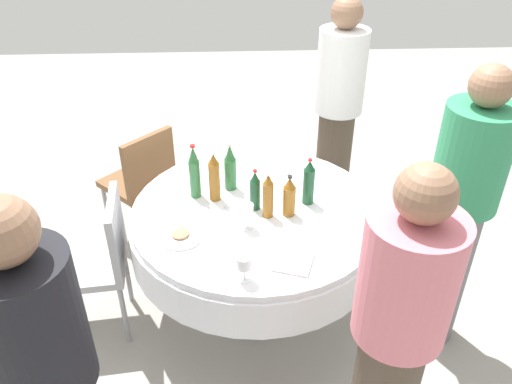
{
  "coord_description": "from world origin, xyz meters",
  "views": [
    {
      "loc": [
        2.34,
        -0.11,
        2.38
      ],
      "look_at": [
        0.0,
        0.0,
        0.85
      ],
      "focal_mm": 36.33,
      "sensor_mm": 36.0,
      "label": 1
    }
  ],
  "objects_px": {
    "plate_outer": "(181,235)",
    "chair_north": "(143,178)",
    "bottle_amber_west": "(289,197)",
    "chair_west": "(102,255)",
    "bottle_amber_near": "(214,177)",
    "bottle_green_left": "(195,173)",
    "dining_table": "(256,229)",
    "person_far": "(458,213)",
    "bottle_dark_green_rear": "(255,191)",
    "bottle_amber_far": "(268,196)",
    "bottle_dark_green_north": "(309,183)",
    "wine_glass_mid": "(244,263)",
    "person_rear": "(394,342)",
    "bottle_green_mid": "(230,168)",
    "wine_glass_left": "(247,212)",
    "person_near": "(50,376)",
    "person_left": "(338,108)",
    "plate_inner": "(273,167)"
  },
  "relations": [
    {
      "from": "chair_west",
      "to": "person_rear",
      "type": "bearing_deg",
      "value": -131.91
    },
    {
      "from": "bottle_amber_far",
      "to": "person_left",
      "type": "height_order",
      "value": "person_left"
    },
    {
      "from": "bottle_dark_green_north",
      "to": "wine_glass_mid",
      "type": "distance_m",
      "value": 0.72
    },
    {
      "from": "plate_outer",
      "to": "bottle_amber_far",
      "type": "bearing_deg",
      "value": 110.21
    },
    {
      "from": "bottle_amber_near",
      "to": "bottle_green_left",
      "type": "height_order",
      "value": "bottle_green_left"
    },
    {
      "from": "bottle_green_mid",
      "to": "person_rear",
      "type": "relative_size",
      "value": 0.18
    },
    {
      "from": "bottle_amber_west",
      "to": "chair_west",
      "type": "bearing_deg",
      "value": -88.24
    },
    {
      "from": "bottle_amber_near",
      "to": "bottle_green_left",
      "type": "bearing_deg",
      "value": -109.45
    },
    {
      "from": "plate_outer",
      "to": "chair_north",
      "type": "distance_m",
      "value": 1.05
    },
    {
      "from": "chair_north",
      "to": "wine_glass_mid",
      "type": "bearing_deg",
      "value": -108.86
    },
    {
      "from": "bottle_amber_west",
      "to": "bottle_green_mid",
      "type": "bearing_deg",
      "value": -131.89
    },
    {
      "from": "bottle_dark_green_rear",
      "to": "chair_north",
      "type": "distance_m",
      "value": 1.08
    },
    {
      "from": "wine_glass_mid",
      "to": "chair_west",
      "type": "xyz_separation_m",
      "value": [
        -0.47,
        -0.78,
        -0.32
      ]
    },
    {
      "from": "bottle_amber_near",
      "to": "person_rear",
      "type": "relative_size",
      "value": 0.19
    },
    {
      "from": "bottle_dark_green_north",
      "to": "person_far",
      "type": "height_order",
      "value": "person_far"
    },
    {
      "from": "chair_west",
      "to": "bottle_amber_near",
      "type": "bearing_deg",
      "value": -79.0
    },
    {
      "from": "bottle_green_left",
      "to": "wine_glass_mid",
      "type": "relative_size",
      "value": 2.38
    },
    {
      "from": "bottle_amber_near",
      "to": "bottle_amber_west",
      "type": "height_order",
      "value": "bottle_amber_near"
    },
    {
      "from": "bottle_dark_green_rear",
      "to": "bottle_amber_west",
      "type": "bearing_deg",
      "value": 70.63
    },
    {
      "from": "bottle_dark_green_north",
      "to": "chair_north",
      "type": "distance_m",
      "value": 1.29
    },
    {
      "from": "bottle_amber_far",
      "to": "chair_north",
      "type": "xyz_separation_m",
      "value": [
        -0.79,
        -0.81,
        -0.35
      ]
    },
    {
      "from": "plate_outer",
      "to": "plate_inner",
      "type": "bearing_deg",
      "value": 142.25
    },
    {
      "from": "person_rear",
      "to": "bottle_green_left",
      "type": "bearing_deg",
      "value": -80.02
    },
    {
      "from": "bottle_dark_green_rear",
      "to": "person_far",
      "type": "relative_size",
      "value": 0.15
    },
    {
      "from": "person_near",
      "to": "chair_west",
      "type": "distance_m",
      "value": 1.09
    },
    {
      "from": "bottle_dark_green_rear",
      "to": "wine_glass_mid",
      "type": "height_order",
      "value": "bottle_dark_green_rear"
    },
    {
      "from": "dining_table",
      "to": "plate_inner",
      "type": "height_order",
      "value": "plate_inner"
    },
    {
      "from": "person_rear",
      "to": "person_left",
      "type": "distance_m",
      "value": 2.11
    },
    {
      "from": "person_left",
      "to": "plate_outer",
      "type": "bearing_deg",
      "value": -97.41
    },
    {
      "from": "bottle_dark_green_rear",
      "to": "bottle_amber_far",
      "type": "distance_m",
      "value": 0.1
    },
    {
      "from": "person_far",
      "to": "bottle_dark_green_rear",
      "type": "bearing_deg",
      "value": -89.85
    },
    {
      "from": "dining_table",
      "to": "person_far",
      "type": "relative_size",
      "value": 0.86
    },
    {
      "from": "bottle_amber_far",
      "to": "bottle_amber_west",
      "type": "height_order",
      "value": "bottle_amber_far"
    },
    {
      "from": "wine_glass_mid",
      "to": "person_rear",
      "type": "relative_size",
      "value": 0.09
    },
    {
      "from": "bottle_amber_far",
      "to": "plate_outer",
      "type": "height_order",
      "value": "bottle_amber_far"
    },
    {
      "from": "person_near",
      "to": "bottle_amber_west",
      "type": "bearing_deg",
      "value": -97.19
    },
    {
      "from": "bottle_amber_near",
      "to": "bottle_dark_green_rear",
      "type": "relative_size",
      "value": 1.23
    },
    {
      "from": "wine_glass_left",
      "to": "chair_north",
      "type": "relative_size",
      "value": 0.17
    },
    {
      "from": "plate_inner",
      "to": "chair_north",
      "type": "relative_size",
      "value": 0.28
    },
    {
      "from": "bottle_dark_green_rear",
      "to": "bottle_dark_green_north",
      "type": "distance_m",
      "value": 0.3
    },
    {
      "from": "bottle_green_mid",
      "to": "bottle_green_left",
      "type": "bearing_deg",
      "value": -69.79
    },
    {
      "from": "dining_table",
      "to": "person_far",
      "type": "bearing_deg",
      "value": 75.73
    },
    {
      "from": "bottle_dark_green_north",
      "to": "bottle_dark_green_rear",
      "type": "bearing_deg",
      "value": -81.08
    },
    {
      "from": "bottle_amber_far",
      "to": "chair_north",
      "type": "bearing_deg",
      "value": -134.32
    },
    {
      "from": "bottle_amber_near",
      "to": "person_left",
      "type": "relative_size",
      "value": 0.19
    },
    {
      "from": "bottle_amber_west",
      "to": "person_near",
      "type": "bearing_deg",
      "value": -41.86
    },
    {
      "from": "bottle_amber_west",
      "to": "person_near",
      "type": "height_order",
      "value": "person_near"
    },
    {
      "from": "bottle_dark_green_north",
      "to": "person_near",
      "type": "relative_size",
      "value": 0.18
    },
    {
      "from": "bottle_green_left",
      "to": "wine_glass_left",
      "type": "xyz_separation_m",
      "value": [
        0.32,
        0.28,
        -0.05
      ]
    },
    {
      "from": "bottle_amber_near",
      "to": "chair_west",
      "type": "height_order",
      "value": "bottle_amber_near"
    }
  ]
}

